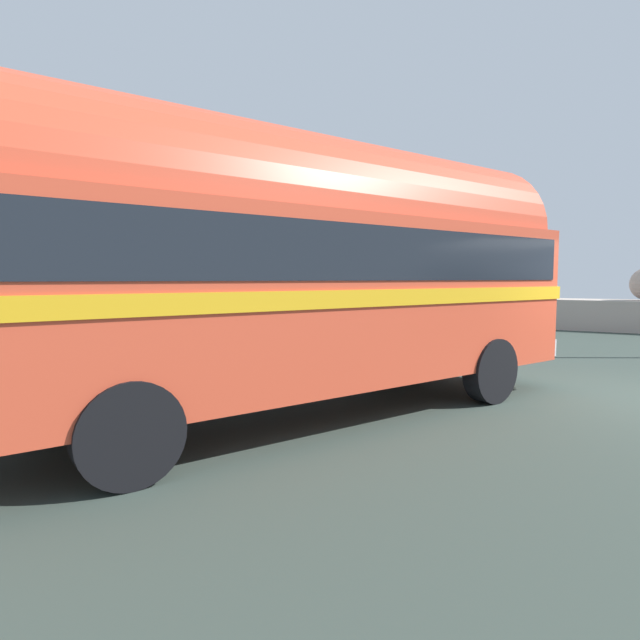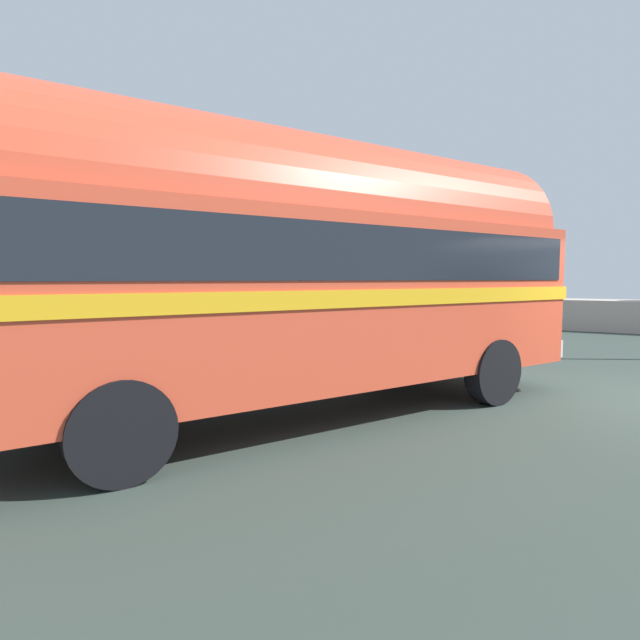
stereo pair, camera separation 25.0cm
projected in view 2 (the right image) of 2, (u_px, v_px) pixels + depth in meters
vintage_coach at (302, 264)px, 6.79m from camera, size 5.59×8.83×3.70m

